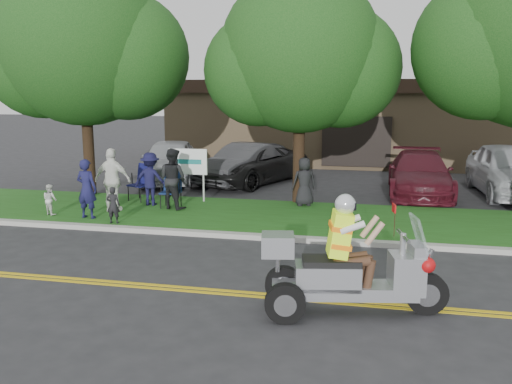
% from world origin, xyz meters
% --- Properties ---
extents(ground, '(120.00, 120.00, 0.00)m').
position_xyz_m(ground, '(0.00, 0.00, 0.00)').
color(ground, '#28282B').
rests_on(ground, ground).
extents(centerline_near, '(60.00, 0.10, 0.01)m').
position_xyz_m(centerline_near, '(0.00, -0.58, 0.01)').
color(centerline_near, gold).
rests_on(centerline_near, ground).
extents(centerline_far, '(60.00, 0.10, 0.01)m').
position_xyz_m(centerline_far, '(0.00, -0.42, 0.01)').
color(centerline_far, gold).
rests_on(centerline_far, ground).
extents(curb, '(60.00, 0.25, 0.12)m').
position_xyz_m(curb, '(0.00, 3.05, 0.06)').
color(curb, '#A8A89E').
rests_on(curb, ground).
extents(grass_verge, '(60.00, 4.00, 0.10)m').
position_xyz_m(grass_verge, '(0.00, 5.20, 0.06)').
color(grass_verge, '#214E15').
rests_on(grass_verge, ground).
extents(commercial_building, '(18.00, 8.20, 4.00)m').
position_xyz_m(commercial_building, '(2.00, 18.98, 2.01)').
color(commercial_building, '#9E7F5B').
rests_on(commercial_building, ground).
extents(tree_left, '(6.62, 5.40, 7.78)m').
position_xyz_m(tree_left, '(-6.44, 7.03, 4.85)').
color(tree_left, '#332114').
rests_on(tree_left, ground).
extents(tree_mid, '(5.88, 4.80, 7.05)m').
position_xyz_m(tree_mid, '(0.55, 7.23, 4.43)').
color(tree_mid, '#332114').
rests_on(tree_mid, ground).
extents(business_sign, '(1.25, 0.06, 1.75)m').
position_xyz_m(business_sign, '(-2.90, 6.60, 1.26)').
color(business_sign, silver).
rests_on(business_sign, ground).
extents(trike_scooter, '(3.00, 1.23, 1.97)m').
position_xyz_m(trike_scooter, '(2.38, -0.95, 0.69)').
color(trike_scooter, black).
rests_on(trike_scooter, ground).
extents(lawn_chair_a, '(0.78, 0.79, 1.14)m').
position_xyz_m(lawn_chair_a, '(-4.37, 6.43, 0.75)').
color(lawn_chair_a, black).
rests_on(lawn_chair_a, grass_verge).
extents(lawn_chair_b, '(0.58, 0.60, 1.06)m').
position_xyz_m(lawn_chair_b, '(-3.09, 5.65, 0.70)').
color(lawn_chair_b, black).
rests_on(lawn_chair_b, grass_verge).
extents(spectator_adult_left, '(0.63, 0.45, 1.63)m').
position_xyz_m(spectator_adult_left, '(-4.82, 3.80, 0.92)').
color(spectator_adult_left, '#181842').
rests_on(spectator_adult_left, grass_verge).
extents(spectator_adult_mid, '(1.05, 0.94, 1.78)m').
position_xyz_m(spectator_adult_mid, '(-2.96, 5.43, 1.00)').
color(spectator_adult_mid, black).
rests_on(spectator_adult_mid, grass_verge).
extents(spectator_adult_right, '(1.08, 0.46, 1.83)m').
position_xyz_m(spectator_adult_right, '(-4.51, 4.71, 1.02)').
color(spectator_adult_right, white).
rests_on(spectator_adult_right, grass_verge).
extents(spectator_chair_a, '(1.05, 0.62, 1.60)m').
position_xyz_m(spectator_chair_a, '(-3.80, 5.74, 0.91)').
color(spectator_chair_a, '#141337').
rests_on(spectator_chair_a, grass_verge).
extents(spectator_chair_b, '(0.84, 0.70, 1.47)m').
position_xyz_m(spectator_chair_b, '(0.75, 6.66, 0.84)').
color(spectator_chair_b, black).
rests_on(spectator_chair_b, grass_verge).
extents(child_left, '(0.38, 0.27, 0.97)m').
position_xyz_m(child_left, '(-3.85, 3.40, 0.59)').
color(child_left, black).
rests_on(child_left, grass_verge).
extents(child_right, '(0.52, 0.47, 0.86)m').
position_xyz_m(child_right, '(-6.05, 3.95, 0.54)').
color(child_right, silver).
rests_on(child_right, grass_verge).
extents(parked_car_far_left, '(3.04, 5.18, 1.65)m').
position_xyz_m(parked_car_far_left, '(-5.00, 10.47, 0.83)').
color(parked_car_far_left, '#A9ABB1').
rests_on(parked_car_far_left, ground).
extents(parked_car_left, '(3.25, 4.90, 1.53)m').
position_xyz_m(parked_car_left, '(-2.00, 10.68, 0.76)').
color(parked_car_left, '#303032').
rests_on(parked_car_left, ground).
extents(parked_car_mid, '(4.29, 5.72, 1.44)m').
position_xyz_m(parked_car_mid, '(-1.82, 10.75, 0.72)').
color(parked_car_mid, black).
rests_on(parked_car_mid, ground).
extents(parked_car_right, '(2.11, 5.06, 1.46)m').
position_xyz_m(parked_car_right, '(4.33, 9.70, 0.73)').
color(parked_car_right, '#50121E').
rests_on(parked_car_right, ground).
extents(parked_car_far_right, '(2.33, 5.33, 1.79)m').
position_xyz_m(parked_car_far_right, '(7.27, 10.18, 0.89)').
color(parked_car_far_right, silver).
rests_on(parked_car_far_right, ground).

